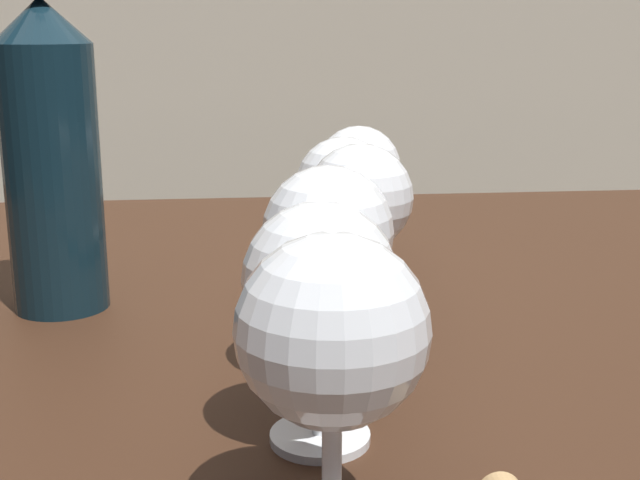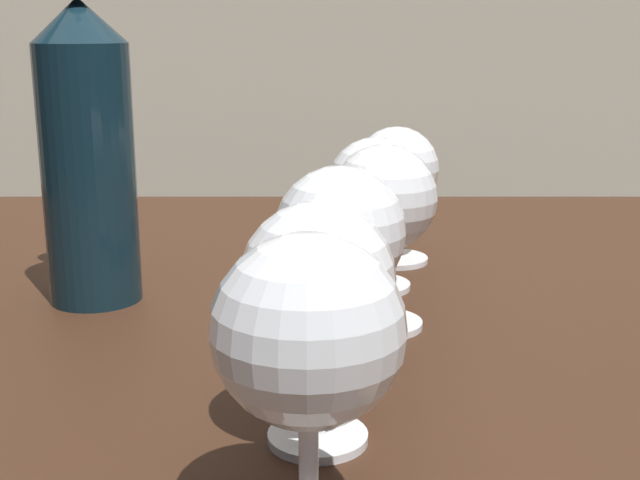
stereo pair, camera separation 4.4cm
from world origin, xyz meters
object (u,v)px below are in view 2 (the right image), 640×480
(wine_glass_port, at_px, (383,204))
(wine_glass_white, at_px, (399,173))
(wine_glass_amber, at_px, (320,283))
(wine_glass_cabernet, at_px, (342,235))
(wine_bottle, at_px, (90,147))
(wine_glass_pinot, at_px, (377,188))
(wine_glass_chardonnay, at_px, (310,337))

(wine_glass_port, bearing_deg, wine_glass_white, 81.40)
(wine_glass_amber, xyz_separation_m, wine_glass_cabernet, (0.01, 0.09, 0.00))
(wine_glass_port, distance_m, wine_bottle, 0.25)
(wine_bottle, bearing_deg, wine_glass_white, 23.87)
(wine_glass_cabernet, bearing_deg, wine_glass_amber, -98.99)
(wine_glass_pinot, bearing_deg, wine_glass_cabernet, -100.09)
(wine_glass_chardonnay, height_order, wine_bottle, wine_bottle)
(wine_glass_white, bearing_deg, wine_glass_amber, -101.42)
(wine_glass_amber, distance_m, wine_glass_cabernet, 0.09)
(wine_glass_port, xyz_separation_m, wine_glass_pinot, (0.00, 0.10, -0.01))
(wine_glass_amber, distance_m, wine_bottle, 0.32)
(wine_glass_amber, bearing_deg, wine_glass_white, 78.58)
(wine_glass_pinot, bearing_deg, wine_glass_port, -91.13)
(wine_glass_port, height_order, wine_glass_white, wine_glass_port)
(wine_glass_port, height_order, wine_bottle, wine_bottle)
(wine_glass_chardonnay, bearing_deg, wine_glass_white, 80.33)
(wine_glass_pinot, relative_size, wine_bottle, 0.42)
(wine_glass_chardonnay, xyz_separation_m, wine_glass_white, (0.08, 0.46, -0.01))
(wine_glass_chardonnay, xyz_separation_m, wine_glass_port, (0.05, 0.27, 0.00))
(wine_glass_chardonnay, height_order, wine_glass_cabernet, wine_glass_chardonnay)
(wine_glass_cabernet, bearing_deg, wine_glass_chardonnay, -95.68)
(wine_glass_chardonnay, distance_m, wine_bottle, 0.39)
(wine_glass_amber, bearing_deg, wine_glass_chardonnay, -92.42)
(wine_glass_pinot, bearing_deg, wine_bottle, -172.72)
(wine_glass_cabernet, distance_m, wine_glass_port, 0.10)
(wine_glass_white, height_order, wine_bottle, wine_bottle)
(wine_glass_cabernet, height_order, wine_bottle, wine_bottle)
(wine_glass_cabernet, distance_m, wine_glass_white, 0.29)
(wine_glass_port, relative_size, wine_bottle, 0.44)
(wine_glass_white, bearing_deg, wine_glass_pinot, -106.76)
(wine_glass_port, distance_m, wine_glass_pinot, 0.10)
(wine_glass_cabernet, bearing_deg, wine_bottle, 140.94)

